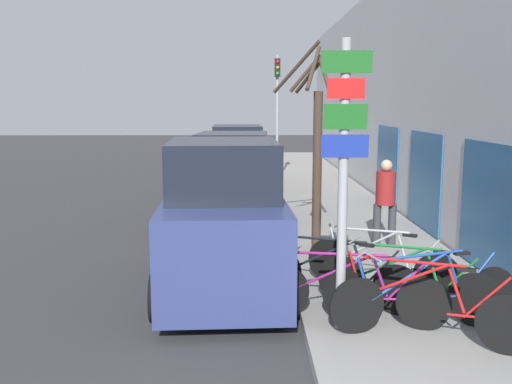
{
  "coord_description": "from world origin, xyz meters",
  "views": [
    {
      "loc": [
        0.29,
        -2.89,
        2.93
      ],
      "look_at": [
        0.44,
        7.26,
        1.36
      ],
      "focal_mm": 40.0,
      "sensor_mm": 36.0,
      "label": 1
    }
  ],
  "objects": [
    {
      "name": "ground_plane",
      "position": [
        0.0,
        11.2,
        0.0
      ],
      "size": [
        80.0,
        80.0,
        0.0
      ],
      "primitive_type": "plane",
      "color": "#333335"
    },
    {
      "name": "sidewalk_curb",
      "position": [
        2.6,
        14.0,
        0.07
      ],
      "size": [
        3.2,
        32.0,
        0.15
      ],
      "color": "gray",
      "rests_on": "ground"
    },
    {
      "name": "parked_car_0",
      "position": [
        -0.09,
        5.85,
        1.09
      ],
      "size": [
        2.15,
        4.25,
        2.38
      ],
      "rotation": [
        0.0,
        0.0,
        0.04
      ],
      "color": "navy",
      "rests_on": "ground"
    },
    {
      "name": "building_facade",
      "position": [
        4.35,
        13.92,
        3.22
      ],
      "size": [
        0.23,
        32.0,
        6.5
      ],
      "color": "#BCBCC1",
      "rests_on": "ground"
    },
    {
      "name": "parked_car_1",
      "position": [
        -0.07,
        11.14,
        1.01
      ],
      "size": [
        2.24,
        4.25,
        2.23
      ],
      "rotation": [
        0.0,
        0.0,
        -0.06
      ],
      "color": "#144728",
      "rests_on": "ground"
    },
    {
      "name": "bicycle_5",
      "position": [
        2.27,
        5.3,
        0.56
      ],
      "size": [
        2.02,
        1.31,
        0.97
      ],
      "rotation": [
        0.0,
        0.0,
        1.0
      ],
      "color": "black",
      "rests_on": "sidewalk_curb"
    },
    {
      "name": "bicycle_3",
      "position": [
        2.38,
        4.36,
        0.56
      ],
      "size": [
        2.17,
        1.25,
        0.96
      ],
      "rotation": [
        0.0,
        0.0,
        1.06
      ],
      "color": "black",
      "rests_on": "sidewalk_curb"
    },
    {
      "name": "bicycle_2",
      "position": [
        1.62,
        4.11,
        0.55
      ],
      "size": [
        2.34,
        0.86,
        0.93
      ],
      "rotation": [
        0.0,
        0.0,
        1.24
      ],
      "color": "black",
      "rests_on": "sidewalk_curb"
    },
    {
      "name": "bicycle_0",
      "position": [
        2.38,
        3.58,
        0.56
      ],
      "size": [
        2.24,
        1.34,
        0.97
      ],
      "rotation": [
        0.0,
        0.0,
        1.04
      ],
      "color": "black",
      "rests_on": "sidewalk_curb"
    },
    {
      "name": "street_tree",
      "position": [
        1.57,
        7.82,
        2.09
      ],
      "size": [
        0.95,
        2.01,
        3.95
      ],
      "color": "#3D2D23",
      "rests_on": "sidewalk_curb"
    },
    {
      "name": "traffic_light",
      "position": [
        1.36,
        17.79,
        3.03
      ],
      "size": [
        0.2,
        0.3,
        4.5
      ],
      "color": "#939399",
      "rests_on": "sidewalk_curb"
    },
    {
      "name": "signpost",
      "position": [
        1.45,
        3.91,
        2.1
      ],
      "size": [
        0.6,
        0.14,
        3.55
      ],
      "color": "#939399",
      "rests_on": "sidewalk_curb"
    },
    {
      "name": "bicycle_4",
      "position": [
        1.52,
        4.81,
        0.55
      ],
      "size": [
        2.09,
        1.34,
        0.95
      ],
      "rotation": [
        0.0,
        0.0,
        1.01
      ],
      "color": "black",
      "rests_on": "sidewalk_curb"
    },
    {
      "name": "parked_car_2",
      "position": [
        -0.06,
        16.41,
        1.0
      ],
      "size": [
        2.11,
        4.67,
        2.22
      ],
      "rotation": [
        0.0,
        0.0,
        0.03
      ],
      "color": "gray",
      "rests_on": "ground"
    },
    {
      "name": "bicycle_1",
      "position": [
        2.53,
        3.94,
        0.56
      ],
      "size": [
        2.53,
        0.69,
        0.97
      ],
      "rotation": [
        0.0,
        0.0,
        1.8
      ],
      "color": "black",
      "rests_on": "sidewalk_curb"
    },
    {
      "name": "pedestrian_near",
      "position": [
        2.99,
        8.07,
        1.14
      ],
      "size": [
        0.45,
        0.38,
        1.71
      ],
      "rotation": [
        0.0,
        0.0,
        3.05
      ],
      "color": "#333338",
      "rests_on": "sidewalk_curb"
    }
  ]
}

